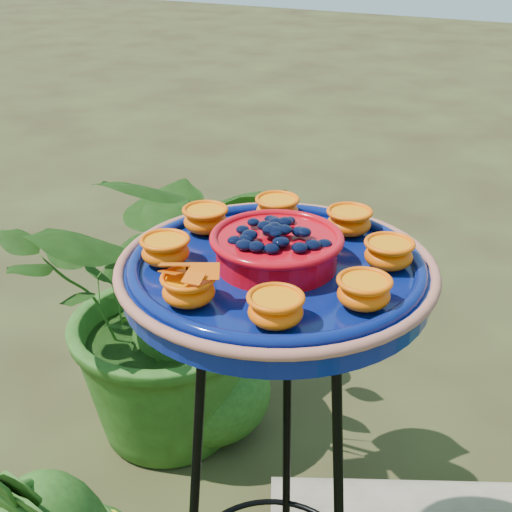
% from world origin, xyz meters
% --- Properties ---
extents(tripod_stand, '(0.43, 0.43, 0.97)m').
position_xyz_m(tripod_stand, '(-0.08, -0.08, 0.59)').
color(tripod_stand, black).
rests_on(tripod_stand, ground).
extents(feeder_dish, '(0.60, 0.60, 0.12)m').
position_xyz_m(feeder_dish, '(-0.08, -0.08, 1.01)').
color(feeder_dish, '#071458').
rests_on(feeder_dish, tripod_stand).
extents(shrub_back_left, '(1.07, 1.00, 0.97)m').
position_xyz_m(shrub_back_left, '(-0.69, 0.55, 0.49)').
color(shrub_back_left, '#204312').
rests_on(shrub_back_left, ground).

